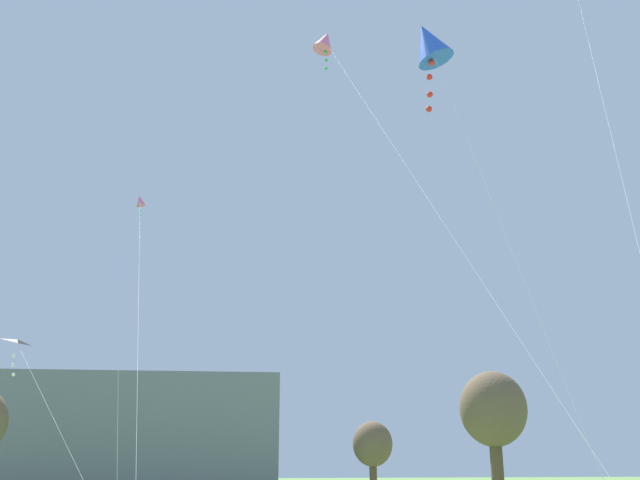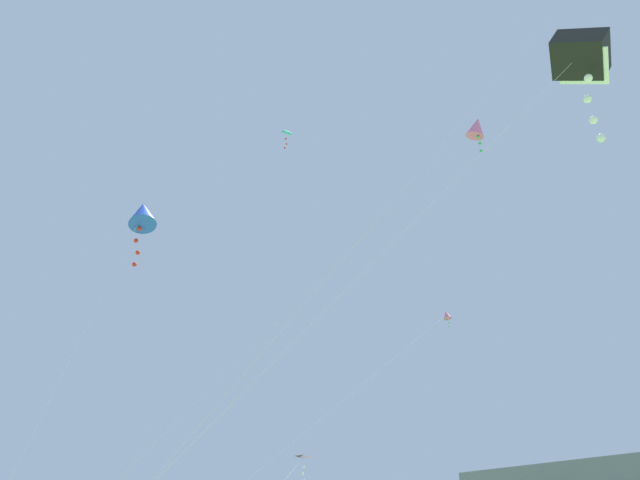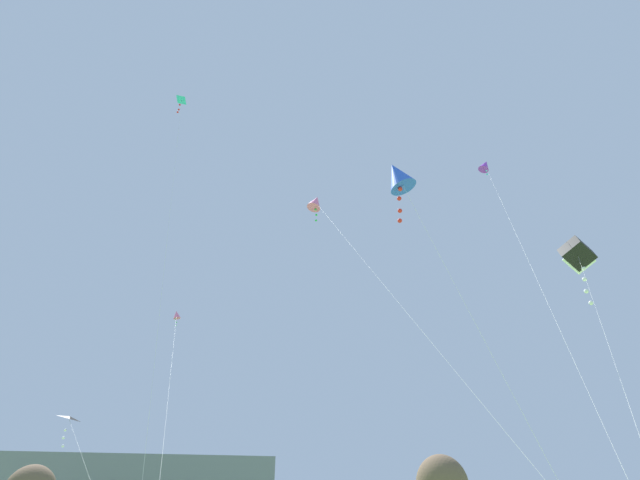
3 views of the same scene
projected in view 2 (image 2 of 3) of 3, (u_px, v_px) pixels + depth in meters
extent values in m
cylinder|color=silver|center=(204.00, 310.00, 28.04)|extent=(3.36, 10.41, 25.87)
pyramid|color=#2DBCD1|center=(287.00, 132.00, 37.70)|extent=(0.87, 0.97, 0.50)
sphere|color=red|center=(286.00, 139.00, 37.50)|extent=(0.11, 0.11, 0.11)
sphere|color=red|center=(287.00, 144.00, 37.42)|extent=(0.11, 0.11, 0.11)
sphere|color=red|center=(285.00, 148.00, 37.23)|extent=(0.11, 0.11, 0.11)
pyramid|color=black|center=(304.00, 456.00, 33.88)|extent=(1.05, 0.96, 0.38)
sphere|color=white|center=(304.00, 467.00, 33.71)|extent=(0.13, 0.13, 0.13)
sphere|color=white|center=(303.00, 474.00, 33.50)|extent=(0.13, 0.13, 0.13)
cylinder|color=silver|center=(328.00, 273.00, 21.19)|extent=(2.85, 22.01, 23.42)
cone|color=pink|center=(476.00, 127.00, 33.18)|extent=(1.61, 1.46, 1.39)
sphere|color=green|center=(478.00, 137.00, 32.90)|extent=(0.16, 0.16, 0.16)
sphere|color=green|center=(480.00, 143.00, 32.67)|extent=(0.16, 0.16, 0.16)
sphere|color=green|center=(481.00, 151.00, 32.50)|extent=(0.16, 0.16, 0.16)
cylinder|color=silver|center=(435.00, 153.00, 16.82)|extent=(8.80, 17.89, 25.84)
cylinder|color=silver|center=(314.00, 425.00, 29.20)|extent=(4.02, 24.07, 16.98)
cone|color=pink|center=(447.00, 315.00, 40.73)|extent=(0.65, 0.56, 0.70)
sphere|color=green|center=(447.00, 320.00, 40.61)|extent=(0.08, 0.08, 0.08)
sphere|color=green|center=(449.00, 323.00, 40.47)|extent=(0.08, 0.08, 0.08)
sphere|color=green|center=(449.00, 326.00, 40.36)|extent=(0.08, 0.08, 0.08)
cylinder|color=silver|center=(46.00, 408.00, 14.64)|extent=(2.07, 3.94, 12.58)
cone|color=blue|center=(143.00, 214.00, 19.20)|extent=(1.42, 1.21, 1.26)
sphere|color=red|center=(139.00, 229.00, 18.91)|extent=(0.13, 0.13, 0.13)
sphere|color=red|center=(136.00, 241.00, 18.78)|extent=(0.13, 0.13, 0.13)
sphere|color=red|center=(138.00, 253.00, 18.65)|extent=(0.13, 0.13, 0.13)
sphere|color=red|center=(134.00, 264.00, 18.50)|extent=(0.13, 0.13, 0.13)
cylinder|color=silver|center=(300.00, 335.00, 12.71)|extent=(8.58, 10.97, 14.48)
cube|color=black|center=(580.00, 55.00, 15.67)|extent=(1.73, 1.65, 1.49)
cube|color=white|center=(583.00, 66.00, 15.51)|extent=(1.54, 1.24, 0.89)
sphere|color=white|center=(588.00, 78.00, 15.24)|extent=(0.20, 0.20, 0.20)
sphere|color=white|center=(588.00, 99.00, 15.07)|extent=(0.20, 0.20, 0.20)
sphere|color=white|center=(593.00, 120.00, 14.88)|extent=(0.20, 0.20, 0.20)
sphere|color=white|center=(601.00, 138.00, 14.58)|extent=(0.20, 0.20, 0.20)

